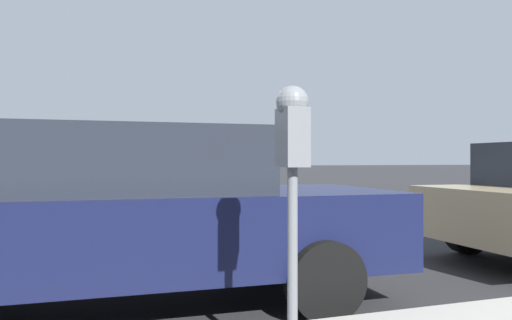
# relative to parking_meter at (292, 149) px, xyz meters

# --- Properties ---
(ground_plane) EXTENTS (220.00, 220.00, 0.00)m
(ground_plane) POSITION_rel_parking_meter_xyz_m (2.73, 0.69, -1.33)
(ground_plane) COLOR #2B2B2D
(parking_meter) EXTENTS (0.21, 0.19, 1.54)m
(parking_meter) POSITION_rel_parking_meter_xyz_m (0.00, 0.00, 0.00)
(parking_meter) COLOR gray
(parking_meter) RESTS_ON sidewalk
(car_navy) EXTENTS (2.08, 4.86, 1.55)m
(car_navy) POSITION_rel_parking_meter_xyz_m (1.83, 0.86, -0.52)
(car_navy) COLOR #14193D
(car_navy) RESTS_ON ground_plane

